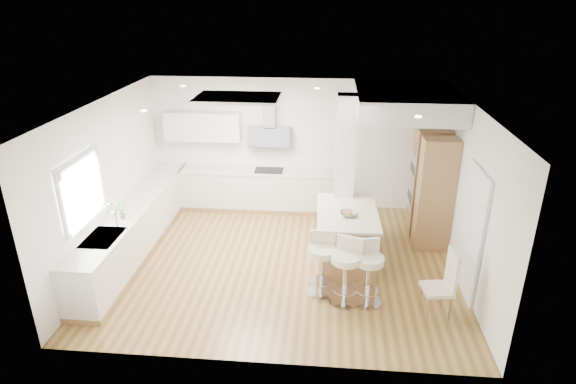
# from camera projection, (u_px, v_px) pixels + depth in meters

# --- Properties ---
(ground) EXTENTS (6.00, 6.00, 0.00)m
(ground) POSITION_uv_depth(u_px,v_px,m) (282.00, 262.00, 8.50)
(ground) COLOR olive
(ground) RESTS_ON ground
(ceiling) EXTENTS (6.00, 5.00, 0.02)m
(ceiling) POSITION_uv_depth(u_px,v_px,m) (282.00, 262.00, 8.50)
(ceiling) COLOR silver
(ceiling) RESTS_ON ground
(wall_back) EXTENTS (6.00, 0.04, 2.80)m
(wall_back) POSITION_uv_depth(u_px,v_px,m) (294.00, 144.00, 10.25)
(wall_back) COLOR white
(wall_back) RESTS_ON ground
(wall_left) EXTENTS (0.04, 5.00, 2.80)m
(wall_left) POSITION_uv_depth(u_px,v_px,m) (107.00, 183.00, 8.20)
(wall_left) COLOR white
(wall_left) RESTS_ON ground
(wall_right) EXTENTS (0.04, 5.00, 2.80)m
(wall_right) POSITION_uv_depth(u_px,v_px,m) (468.00, 195.00, 7.71)
(wall_right) COLOR white
(wall_right) RESTS_ON ground
(skylight) EXTENTS (4.10, 2.10, 0.06)m
(skylight) POSITION_uv_depth(u_px,v_px,m) (238.00, 98.00, 8.04)
(skylight) COLOR white
(skylight) RESTS_ON ground
(window_left) EXTENTS (0.06, 1.28, 1.07)m
(window_left) POSITION_uv_depth(u_px,v_px,m) (81.00, 187.00, 7.26)
(window_left) COLOR white
(window_left) RESTS_ON ground
(doorway_right) EXTENTS (0.05, 1.00, 2.10)m
(doorway_right) POSITION_uv_depth(u_px,v_px,m) (472.00, 235.00, 7.32)
(doorway_right) COLOR #4F473E
(doorway_right) RESTS_ON ground
(counter_left) EXTENTS (0.63, 4.50, 1.35)m
(counter_left) POSITION_uv_depth(u_px,v_px,m) (136.00, 227.00, 8.75)
(counter_left) COLOR #A37546
(counter_left) RESTS_ON ground
(counter_back) EXTENTS (3.62, 0.63, 2.50)m
(counter_back) POSITION_uv_depth(u_px,v_px,m) (250.00, 178.00, 10.35)
(counter_back) COLOR #A37546
(counter_back) RESTS_ON ground
(pillar) EXTENTS (0.35, 0.35, 2.80)m
(pillar) POSITION_uv_depth(u_px,v_px,m) (344.00, 171.00, 8.74)
(pillar) COLOR white
(pillar) RESTS_ON ground
(soffit) EXTENTS (1.78, 2.20, 0.40)m
(soffit) POSITION_uv_depth(u_px,v_px,m) (406.00, 101.00, 8.60)
(soffit) COLOR silver
(soffit) RESTS_ON ground
(oven_column) EXTENTS (0.63, 1.21, 2.10)m
(oven_column) POSITION_uv_depth(u_px,v_px,m) (431.00, 186.00, 9.00)
(oven_column) COLOR #A37546
(oven_column) RESTS_ON ground
(peninsula) EXTENTS (1.07, 1.58, 1.02)m
(peninsula) POSITION_uv_depth(u_px,v_px,m) (346.00, 236.00, 8.39)
(peninsula) COLOR #A37546
(peninsula) RESTS_ON ground
(bar_stool_a) EXTENTS (0.47, 0.47, 1.03)m
(bar_stool_a) POSITION_uv_depth(u_px,v_px,m) (322.00, 261.00, 7.43)
(bar_stool_a) COLOR silver
(bar_stool_a) RESTS_ON ground
(bar_stool_b) EXTENTS (0.60, 0.60, 1.06)m
(bar_stool_b) POSITION_uv_depth(u_px,v_px,m) (346.00, 268.00, 7.20)
(bar_stool_b) COLOR silver
(bar_stool_b) RESTS_ON ground
(bar_stool_c) EXTENTS (0.56, 0.56, 1.03)m
(bar_stool_c) POSITION_uv_depth(u_px,v_px,m) (368.00, 270.00, 7.20)
(bar_stool_c) COLOR silver
(bar_stool_c) RESTS_ON ground
(dining_chair) EXTENTS (0.46, 0.46, 1.05)m
(dining_chair) POSITION_uv_depth(u_px,v_px,m) (444.00, 281.00, 6.93)
(dining_chair) COLOR beige
(dining_chair) RESTS_ON ground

